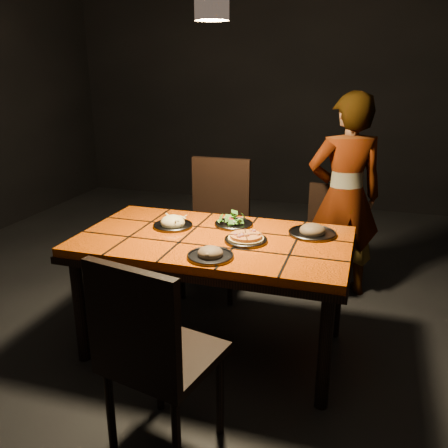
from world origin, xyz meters
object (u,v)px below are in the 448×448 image
(chair_far_left, at_px, (217,217))
(diner, at_px, (345,198))
(dining_table, at_px, (214,249))
(plate_pasta, at_px, (173,224))
(chair_far_right, at_px, (326,232))
(chair_near, at_px, (151,350))
(plate_pizza, at_px, (246,239))

(chair_far_left, bearing_deg, diner, 10.09)
(dining_table, bearing_deg, plate_pasta, 161.82)
(dining_table, distance_m, plate_pasta, 0.34)
(diner, bearing_deg, chair_far_right, -33.05)
(dining_table, xyz_separation_m, chair_far_left, (-0.26, 0.86, -0.08))
(chair_near, xyz_separation_m, plate_pasta, (-0.34, 1.04, 0.21))
(diner, height_order, plate_pizza, diner)
(diner, height_order, plate_pasta, diner)
(chair_far_right, distance_m, plate_pizza, 1.18)
(chair_far_left, xyz_separation_m, plate_pasta, (-0.04, -0.75, 0.18))
(chair_far_right, bearing_deg, chair_near, -89.22)
(chair_far_left, relative_size, chair_far_right, 1.24)
(chair_far_left, xyz_separation_m, plate_pizza, (0.47, -0.87, 0.17))
(chair_far_left, bearing_deg, plate_pizza, -63.03)
(chair_far_right, relative_size, plate_pasta, 3.36)
(chair_near, height_order, chair_far_left, chair_far_left)
(plate_pizza, bearing_deg, chair_far_left, 118.09)
(dining_table, xyz_separation_m, chair_far_right, (0.57, 1.07, -0.19))
(dining_table, relative_size, chair_near, 1.64)
(chair_near, bearing_deg, diner, -96.35)
(chair_near, distance_m, plate_pizza, 0.96)
(chair_far_right, height_order, diner, diner)
(plate_pizza, bearing_deg, chair_far_right, 71.64)
(diner, relative_size, plate_pizza, 5.88)
(dining_table, distance_m, diner, 1.25)
(chair_near, distance_m, chair_far_right, 2.08)
(diner, bearing_deg, chair_far_left, -8.85)
(chair_far_right, xyz_separation_m, plate_pasta, (-0.87, -0.97, 0.29))
(chair_near, xyz_separation_m, chair_far_right, (0.53, 2.01, -0.09))
(dining_table, bearing_deg, plate_pizza, -5.32)
(dining_table, height_order, chair_far_left, chair_far_left)
(plate_pizza, bearing_deg, plate_pasta, 166.82)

